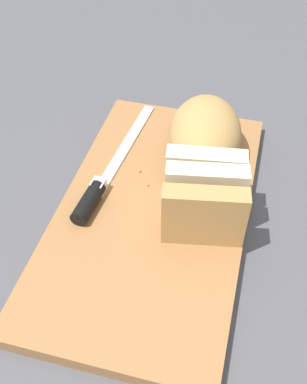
# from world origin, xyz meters

# --- Properties ---
(ground_plane) EXTENTS (3.00, 3.00, 0.00)m
(ground_plane) POSITION_xyz_m (0.00, 0.00, 0.00)
(ground_plane) COLOR #4C4C51
(cutting_board) EXTENTS (0.47, 0.26, 0.02)m
(cutting_board) POSITION_xyz_m (0.00, 0.00, 0.01)
(cutting_board) COLOR #9E6B3D
(cutting_board) RESTS_ON ground_plane
(bread_loaf) EXTENTS (0.26, 0.14, 0.09)m
(bread_loaf) POSITION_xyz_m (-0.08, 0.05, 0.06)
(bread_loaf) COLOR tan
(bread_loaf) RESTS_ON cutting_board
(bread_knife) EXTENTS (0.28, 0.05, 0.02)m
(bread_knife) POSITION_xyz_m (-0.01, -0.08, 0.03)
(bread_knife) COLOR silver
(bread_knife) RESTS_ON cutting_board
(crumb_near_knife) EXTENTS (0.01, 0.01, 0.01)m
(crumb_near_knife) POSITION_xyz_m (-0.01, 0.07, 0.02)
(crumb_near_knife) COLOR tan
(crumb_near_knife) RESTS_ON cutting_board
(crumb_near_loaf) EXTENTS (0.01, 0.01, 0.01)m
(crumb_near_loaf) POSITION_xyz_m (0.01, 0.04, 0.02)
(crumb_near_loaf) COLOR tan
(crumb_near_loaf) RESTS_ON cutting_board
(crumb_stray_left) EXTENTS (0.00, 0.00, 0.00)m
(crumb_stray_left) POSITION_xyz_m (-0.06, -0.04, 0.02)
(crumb_stray_left) COLOR tan
(crumb_stray_left) RESTS_ON cutting_board
(crumb_stray_right) EXTENTS (0.00, 0.00, 0.00)m
(crumb_stray_right) POSITION_xyz_m (-0.04, -0.02, 0.02)
(crumb_stray_right) COLOR tan
(crumb_stray_right) RESTS_ON cutting_board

